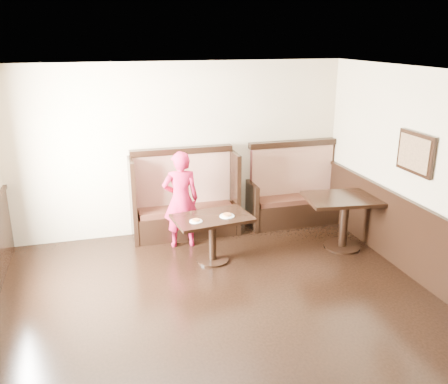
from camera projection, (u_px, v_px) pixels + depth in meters
name	position (u px, v px, depth m)	size (l,w,h in m)	color
ground	(247.00, 353.00, 4.98)	(7.00, 7.00, 0.00)	black
room_shell	(212.00, 288.00, 4.95)	(7.00, 7.00, 7.00)	#C0B08B
booth_main	(185.00, 204.00, 7.82)	(1.75, 0.72, 1.45)	black
booth_neighbor	(293.00, 196.00, 8.34)	(1.65, 0.72, 1.45)	black
table_main	(212.00, 227.00, 6.85)	(1.18, 0.82, 0.70)	black
table_neighbor	(345.00, 210.00, 7.27)	(1.30, 0.94, 0.84)	black
child	(181.00, 200.00, 7.29)	(0.56, 0.37, 1.53)	#A91236
pizza_plate_left	(196.00, 221.00, 6.62)	(0.18, 0.18, 0.03)	white
pizza_plate_right	(227.00, 215.00, 6.80)	(0.21, 0.21, 0.04)	white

